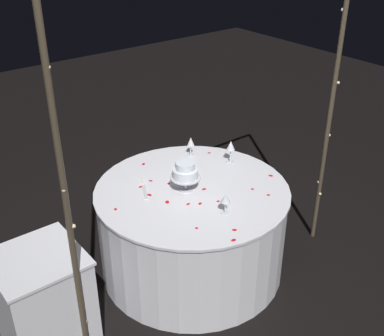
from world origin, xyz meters
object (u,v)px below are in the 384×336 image
at_px(tiered_cake, 185,172).
at_px(wine_glass_2, 231,146).
at_px(decorative_arch, 225,90).
at_px(side_table, 45,304).
at_px(wine_glass_0, 225,199).
at_px(wine_glass_1, 191,142).
at_px(cake_knife, 144,187).
at_px(main_table, 192,229).

xyz_separation_m(tiered_cake, wine_glass_2, (-0.55, -0.12, -0.00)).
xyz_separation_m(decorative_arch, side_table, (1.21, -0.27, -1.21)).
height_order(tiered_cake, wine_glass_0, tiered_cake).
height_order(wine_glass_1, wine_glass_2, wine_glass_2).
xyz_separation_m(tiered_cake, cake_knife, (0.23, -0.21, -0.14)).
distance_m(tiered_cake, wine_glass_1, 0.56).
bearing_deg(tiered_cake, cake_knife, -42.91).
distance_m(side_table, cake_knife, 1.06).
bearing_deg(wine_glass_2, side_table, 6.73).
xyz_separation_m(decorative_arch, tiered_cake, (0.04, -0.35, -0.71)).
xyz_separation_m(decorative_arch, wine_glass_0, (0.02, 0.06, -0.74)).
bearing_deg(side_table, tiered_cake, -176.01).
bearing_deg(cake_knife, tiered_cake, 137.09).
height_order(side_table, cake_knife, cake_knife).
xyz_separation_m(decorative_arch, main_table, (-0.00, -0.33, -1.22)).
distance_m(main_table, wine_glass_2, 0.73).
xyz_separation_m(main_table, wine_glass_1, (-0.33, -0.44, 0.48)).
xyz_separation_m(side_table, wine_glass_1, (-1.54, -0.50, 0.47)).
bearing_deg(wine_glass_1, wine_glass_0, 67.20).
bearing_deg(cake_knife, wine_glass_0, 111.97).
xyz_separation_m(wine_glass_2, cake_knife, (0.77, -0.09, -0.14)).
height_order(side_table, tiered_cake, tiered_cake).
bearing_deg(wine_glass_2, main_table, 15.98).
relative_size(decorative_arch, side_table, 3.32).
distance_m(main_table, tiered_cake, 0.51).
relative_size(side_table, cake_knife, 2.67).
bearing_deg(main_table, wine_glass_0, 87.30).
bearing_deg(wine_glass_1, tiered_cake, 48.22).
bearing_deg(side_table, decorative_arch, 167.50).
xyz_separation_m(main_table, wine_glass_0, (0.02, 0.39, 0.47)).
distance_m(main_table, side_table, 1.22).
xyz_separation_m(tiered_cake, wine_glass_1, (-0.37, -0.41, -0.03)).
bearing_deg(wine_glass_0, wine_glass_2, -134.54).
distance_m(wine_glass_0, cake_knife, 0.68).
bearing_deg(decorative_arch, cake_knife, -64.56).
relative_size(wine_glass_1, wine_glass_2, 0.86).
relative_size(wine_glass_2, cake_knife, 0.68).
distance_m(main_table, wine_glass_1, 0.73).
xyz_separation_m(wine_glass_0, wine_glass_2, (-0.52, -0.53, 0.03)).
bearing_deg(decorative_arch, side_table, -12.50).
distance_m(wine_glass_1, wine_glass_2, 0.34).
bearing_deg(tiered_cake, decorative_arch, 96.66).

